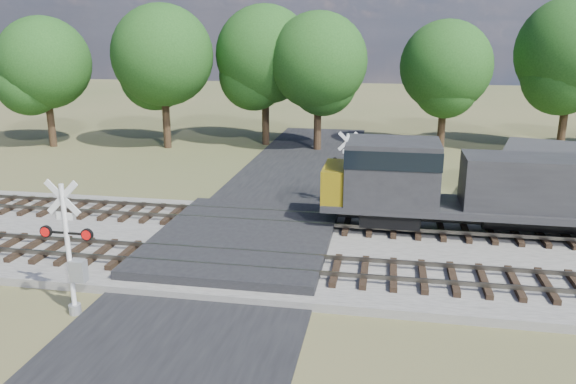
# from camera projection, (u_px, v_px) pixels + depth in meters

# --- Properties ---
(ground) EXTENTS (160.00, 160.00, 0.00)m
(ground) POSITION_uv_depth(u_px,v_px,m) (241.00, 252.00, 22.44)
(ground) COLOR #46512B
(ground) RESTS_ON ground
(ballast_bed) EXTENTS (140.00, 10.00, 0.30)m
(ballast_bed) POSITION_uv_depth(u_px,v_px,m) (501.00, 261.00, 21.16)
(ballast_bed) COLOR gray
(ballast_bed) RESTS_ON ground
(road) EXTENTS (7.00, 60.00, 0.08)m
(road) POSITION_uv_depth(u_px,v_px,m) (241.00, 251.00, 22.43)
(road) COLOR black
(road) RESTS_ON ground
(crossing_panel) EXTENTS (7.00, 9.00, 0.62)m
(crossing_panel) POSITION_uv_depth(u_px,v_px,m) (244.00, 240.00, 22.82)
(crossing_panel) COLOR #262628
(crossing_panel) RESTS_ON ground
(track_near) EXTENTS (140.00, 2.60, 0.33)m
(track_near) POSITION_uv_depth(u_px,v_px,m) (311.00, 268.00, 19.90)
(track_near) COLOR black
(track_near) RESTS_ON ballast_bed
(track_far) EXTENTS (140.00, 2.60, 0.33)m
(track_far) POSITION_uv_depth(u_px,v_px,m) (327.00, 223.00, 24.63)
(track_far) COLOR black
(track_far) RESTS_ON ballast_bed
(crossing_signal_near) EXTENTS (1.74, 0.38, 4.32)m
(crossing_signal_near) POSITION_uv_depth(u_px,v_px,m) (72.00, 260.00, 16.98)
(crossing_signal_near) COLOR silver
(crossing_signal_near) RESTS_ON ground
(crossing_signal_far) EXTENTS (1.55, 0.36, 3.84)m
(crossing_signal_far) POSITION_uv_depth(u_px,v_px,m) (345.00, 176.00, 27.81)
(crossing_signal_far) COLOR silver
(crossing_signal_far) RESTS_ON ground
(equipment_shed) EXTENTS (5.18, 5.18, 2.87)m
(equipment_shed) POSITION_uv_depth(u_px,v_px,m) (547.00, 173.00, 28.93)
(equipment_shed) COLOR #4E3221
(equipment_shed) RESTS_ON ground
(treeline) EXTENTS (80.08, 11.61, 11.05)m
(treeline) POSITION_uv_depth(u_px,v_px,m) (455.00, 61.00, 38.59)
(treeline) COLOR black
(treeline) RESTS_ON ground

